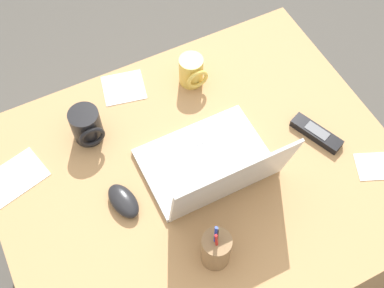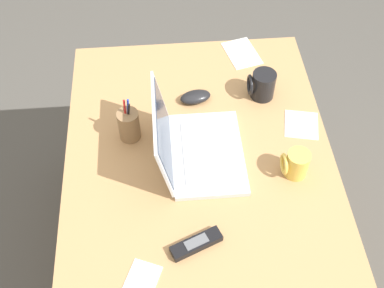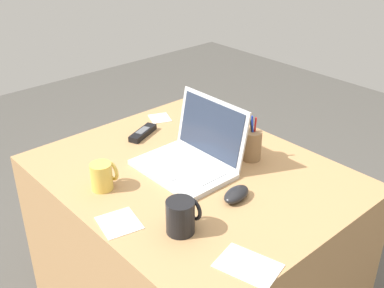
{
  "view_description": "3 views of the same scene",
  "coord_description": "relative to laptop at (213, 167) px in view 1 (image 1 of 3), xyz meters",
  "views": [
    {
      "loc": [
        0.31,
        0.57,
        1.93
      ],
      "look_at": [
        -0.0,
        -0.06,
        0.77
      ],
      "focal_mm": 46.23,
      "sensor_mm": 36.0,
      "label": 1
    },
    {
      "loc": [
        -1.0,
        0.11,
        2.02
      ],
      "look_at": [
        -0.03,
        0.03,
        0.77
      ],
      "focal_mm": 45.27,
      "sensor_mm": 36.0,
      "label": 2
    },
    {
      "loc": [
        1.11,
        -0.99,
        1.6
      ],
      "look_at": [
        -0.03,
        0.02,
        0.8
      ],
      "focal_mm": 44.31,
      "sensor_mm": 36.0,
      "label": 3
    }
  ],
  "objects": [
    {
      "name": "paper_note_left",
      "position": [
        -0.42,
        0.18,
        -0.05
      ],
      "size": [
        0.12,
        0.12,
        0.0
      ],
      "primitive_type": "cube",
      "rotation": [
        0.0,
        0.0,
        -0.4
      ],
      "color": "white",
      "rests_on": "desk"
    },
    {
      "name": "paper_note_right",
      "position": [
        0.5,
        -0.24,
        -0.05
      ],
      "size": [
        0.19,
        0.15,
        0.0
      ],
      "primitive_type": "cube",
      "rotation": [
        0.0,
        0.0,
        0.25
      ],
      "color": "white",
      "rests_on": "desk"
    },
    {
      "name": "coffee_mug_white",
      "position": [
        -0.1,
        -0.32,
        0.0
      ],
      "size": [
        0.07,
        0.09,
        0.1
      ],
      "color": "#E0BC4C",
      "rests_on": "desk"
    },
    {
      "name": "laptop",
      "position": [
        0.0,
        0.0,
        0.0
      ],
      "size": [
        0.35,
        0.29,
        0.24
      ],
      "color": "silver",
      "rests_on": "desk"
    },
    {
      "name": "computer_mouse",
      "position": [
        0.25,
        -0.03,
        -0.03
      ],
      "size": [
        0.08,
        0.12,
        0.04
      ],
      "primitive_type": "ellipsoid",
      "rotation": [
        0.0,
        0.0,
        0.2
      ],
      "color": "black",
      "rests_on": "desk"
    },
    {
      "name": "desk",
      "position": [
        0.03,
        -0.02,
        -0.4
      ],
      "size": [
        1.11,
        0.91,
        0.7
      ],
      "primitive_type": "cube",
      "color": "tan",
      "rests_on": "ground"
    },
    {
      "name": "cordless_phone",
      "position": [
        -0.33,
        0.02,
        -0.04
      ],
      "size": [
        0.1,
        0.16,
        0.03
      ],
      "color": "black",
      "rests_on": "desk"
    },
    {
      "name": "pen_holder",
      "position": [
        0.1,
        0.21,
        0.01
      ],
      "size": [
        0.07,
        0.07,
        0.18
      ],
      "color": "olive",
      "rests_on": "desk"
    },
    {
      "name": "coffee_mug_tall",
      "position": [
        0.26,
        -0.27,
        0.01
      ],
      "size": [
        0.09,
        0.1,
        0.11
      ],
      "color": "black",
      "rests_on": "desk"
    },
    {
      "name": "ground_plane",
      "position": [
        0.03,
        -0.02,
        -0.75
      ],
      "size": [
        6.0,
        6.0,
        0.0
      ],
      "primitive_type": "plane",
      "color": "#4C4944"
    },
    {
      "name": "paper_note_near_laptop",
      "position": [
        0.1,
        -0.39,
        -0.05
      ],
      "size": [
        0.15,
        0.14,
        0.0
      ],
      "primitive_type": "cube",
      "rotation": [
        0.0,
        0.0,
        -0.21
      ],
      "color": "white",
      "rests_on": "desk"
    }
  ]
}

